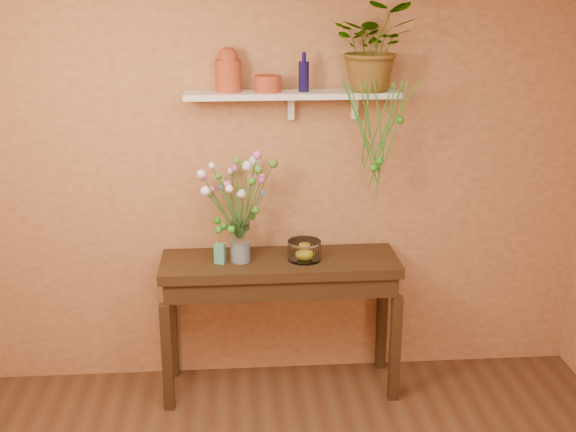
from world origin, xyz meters
TOP-DOWN VIEW (x-y plane):
  - room at (0.00, 0.00)m, footprint 4.04×4.04m
  - sideboard at (-0.04, 1.74)m, footprint 1.49×0.48m
  - wall_shelf at (0.06, 1.87)m, footprint 1.30×0.24m
  - terracotta_jug at (-0.33, 1.89)m, footprint 0.17×0.17m
  - terracotta_pot at (-0.10, 1.87)m, footprint 0.18×0.18m
  - blue_bottle at (0.12, 1.86)m, footprint 0.07×0.07m
  - spider_plant at (0.54, 1.86)m, footprint 0.52×0.47m
  - plant_fronds at (0.56, 1.71)m, footprint 0.47×0.30m
  - glass_vase at (-0.28, 1.72)m, footprint 0.12×0.12m
  - bouquet at (-0.30, 1.73)m, footprint 0.49×0.56m
  - glass_bowl at (0.12, 1.72)m, footprint 0.21×0.21m
  - lemon at (0.12, 1.72)m, footprint 0.08×0.08m
  - carton at (-0.41, 1.70)m, footprint 0.07×0.06m

SIDE VIEW (x-z plane):
  - sideboard at x=-0.04m, z-range 0.32..1.23m
  - lemon at x=0.12m, z-range 0.91..0.99m
  - glass_bowl at x=0.12m, z-range 0.90..1.03m
  - carton at x=-0.41m, z-range 0.91..1.03m
  - glass_vase at x=-0.28m, z-range 0.89..1.15m
  - room at x=0.00m, z-range 0.00..2.70m
  - bouquet at x=-0.30m, z-range 1.10..1.67m
  - plant_fronds at x=0.56m, z-range 1.29..2.02m
  - wall_shelf at x=0.06m, z-range 1.82..2.01m
  - terracotta_pot at x=-0.10m, z-range 1.94..2.04m
  - blue_bottle at x=0.12m, z-range 1.92..2.15m
  - terracotta_jug at x=-0.33m, z-range 1.93..2.20m
  - spider_plant at x=0.54m, z-range 1.94..2.47m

